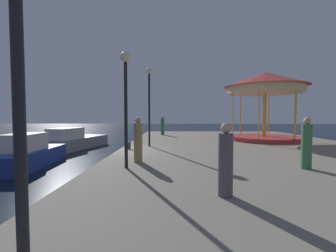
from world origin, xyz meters
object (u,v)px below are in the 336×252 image
(motorboat_blue, at_px, (26,154))
(person_far_corner, at_px, (307,145))
(carousel, at_px, (265,90))
(bollard_south, at_px, (129,145))
(person_mid_promenade, at_px, (138,141))
(motorboat_grey, at_px, (75,141))
(lamp_post_near_edge, at_px, (16,3))
(bollard_north, at_px, (139,138))
(lamp_post_far_end, at_px, (149,94))
(person_near_carousel, at_px, (163,126))
(lamp_post_mid_promenade, at_px, (126,89))
(person_by_the_water, at_px, (226,162))

(motorboat_blue, bearing_deg, person_far_corner, -16.10)
(motorboat_blue, relative_size, carousel, 0.84)
(bollard_south, xyz_separation_m, person_mid_promenade, (1.08, -3.52, 0.65))
(motorboat_grey, bearing_deg, person_mid_promenade, -54.38)
(motorboat_blue, xyz_separation_m, person_far_corner, (12.27, -3.54, 1.00))
(motorboat_blue, bearing_deg, lamp_post_near_edge, -56.75)
(lamp_post_near_edge, height_order, bollard_north, lamp_post_near_edge)
(person_far_corner, distance_m, person_mid_promenade, 6.14)
(lamp_post_far_end, bearing_deg, bollard_south, -133.26)
(bollard_north, bearing_deg, lamp_post_far_end, -69.61)
(lamp_post_far_end, distance_m, bollard_north, 4.25)
(motorboat_grey, height_order, lamp_post_far_end, lamp_post_far_end)
(carousel, height_order, bollard_north, carousel)
(bollard_north, relative_size, person_near_carousel, 0.22)
(motorboat_grey, relative_size, lamp_post_near_edge, 1.40)
(lamp_post_mid_promenade, bearing_deg, person_mid_promenade, 75.72)
(lamp_post_mid_promenade, bearing_deg, motorboat_grey, 121.67)
(lamp_post_mid_promenade, xyz_separation_m, bollard_south, (-0.82, 4.55, -2.61))
(bollard_south, relative_size, person_near_carousel, 0.22)
(lamp_post_far_end, height_order, person_by_the_water, lamp_post_far_end)
(person_far_corner, distance_m, person_by_the_water, 4.41)
(bollard_north, bearing_deg, lamp_post_mid_promenade, -84.47)
(person_far_corner, relative_size, person_mid_promenade, 1.00)
(lamp_post_mid_promenade, distance_m, person_near_carousel, 13.82)
(bollard_north, bearing_deg, person_far_corner, -49.93)
(bollard_south, height_order, person_mid_promenade, person_mid_promenade)
(bollard_north, distance_m, person_mid_promenade, 7.59)
(person_mid_promenade, xyz_separation_m, person_by_the_water, (2.60, -3.76, -0.05))
(motorboat_grey, relative_size, lamp_post_far_end, 1.30)
(lamp_post_far_end, relative_size, person_by_the_water, 2.77)
(lamp_post_far_end, bearing_deg, motorboat_grey, 145.58)
(motorboat_blue, height_order, bollard_north, motorboat_blue)
(lamp_post_far_end, relative_size, bollard_south, 11.75)
(lamp_post_mid_promenade, bearing_deg, bollard_north, 95.53)
(motorboat_blue, height_order, lamp_post_near_edge, lamp_post_near_edge)
(lamp_post_near_edge, distance_m, lamp_post_far_end, 11.34)
(person_by_the_water, bearing_deg, person_far_corner, 38.48)
(bollard_south, height_order, person_by_the_water, person_by_the_water)
(person_mid_promenade, bearing_deg, carousel, 44.59)
(motorboat_blue, xyz_separation_m, person_near_carousel, (6.63, 10.10, 1.02))
(carousel, distance_m, person_near_carousel, 9.50)
(lamp_post_near_edge, bearing_deg, person_near_carousel, 88.30)
(lamp_post_mid_promenade, relative_size, person_mid_promenade, 2.26)
(lamp_post_far_end, xyz_separation_m, bollard_north, (-1.06, 2.85, -2.97))
(motorboat_grey, bearing_deg, person_by_the_water, -54.64)
(lamp_post_far_end, bearing_deg, carousel, 22.95)
(motorboat_grey, relative_size, person_far_corner, 3.38)
(motorboat_blue, bearing_deg, motorboat_grey, 92.41)
(motorboat_grey, height_order, bollard_north, motorboat_grey)
(bollard_north, bearing_deg, carousel, 4.06)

